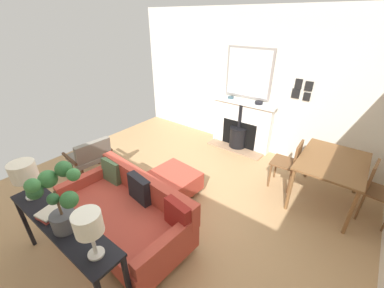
# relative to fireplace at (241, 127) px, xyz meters

# --- Properties ---
(ground_plane) EXTENTS (5.28, 5.52, 0.01)m
(ground_plane) POSITION_rel_fireplace_xyz_m (2.44, 0.00, -0.46)
(ground_plane) COLOR tan
(wall_left) EXTENTS (0.12, 5.52, 2.77)m
(wall_left) POSITION_rel_fireplace_xyz_m (-0.20, 0.00, 0.93)
(wall_left) COLOR silver
(wall_left) RESTS_ON ground
(fireplace) EXTENTS (0.52, 1.38, 1.04)m
(fireplace) POSITION_rel_fireplace_xyz_m (0.00, 0.00, 0.00)
(fireplace) COLOR #9E7A5B
(fireplace) RESTS_ON ground
(mirror_over_mantel) EXTENTS (0.04, 0.97, 0.98)m
(mirror_over_mantel) POSITION_rel_fireplace_xyz_m (-0.11, -0.00, 1.13)
(mirror_over_mantel) COLOR gray
(mantel_bowl_near) EXTENTS (0.13, 0.13, 0.04)m
(mantel_bowl_near) POSITION_rel_fireplace_xyz_m (-0.02, -0.31, 0.61)
(mantel_bowl_near) COLOR #334C56
(mantel_bowl_near) RESTS_ON fireplace
(mantel_bowl_far) EXTENTS (0.16, 0.16, 0.05)m
(mantel_bowl_far) POSITION_rel_fireplace_xyz_m (-0.02, 0.32, 0.61)
(mantel_bowl_far) COLOR black
(mantel_bowl_far) RESTS_ON fireplace
(sofa) EXTENTS (1.05, 1.87, 0.77)m
(sofa) POSITION_rel_fireplace_xyz_m (3.11, -0.02, -0.13)
(sofa) COLOR #B2B2B7
(sofa) RESTS_ON ground
(ottoman) EXTENTS (0.70, 0.76, 0.38)m
(ottoman) POSITION_rel_fireplace_xyz_m (2.11, -0.07, -0.22)
(ottoman) COLOR #B2B2B7
(ottoman) RESTS_ON ground
(armchair_accent) EXTENTS (0.73, 0.65, 0.76)m
(armchair_accent) POSITION_rel_fireplace_xyz_m (2.64, -1.55, -0.02)
(armchair_accent) COLOR #4C3321
(armchair_accent) RESTS_ON ground
(console_table) EXTENTS (0.32, 1.64, 0.78)m
(console_table) POSITION_rel_fireplace_xyz_m (3.85, -0.03, 0.22)
(console_table) COLOR black
(console_table) RESTS_ON ground
(table_lamp_near_end) EXTENTS (0.26, 0.26, 0.45)m
(table_lamp_near_end) POSITION_rel_fireplace_xyz_m (3.85, -0.65, 0.66)
(table_lamp_near_end) COLOR white
(table_lamp_near_end) RESTS_ON console_table
(table_lamp_far_end) EXTENTS (0.23, 0.23, 0.46)m
(table_lamp_far_end) POSITION_rel_fireplace_xyz_m (3.85, 0.58, 0.67)
(table_lamp_far_end) COLOR beige
(table_lamp_far_end) RESTS_ON console_table
(potted_plant) EXTENTS (0.42, 0.49, 0.66)m
(potted_plant) POSITION_rel_fireplace_xyz_m (3.85, 0.10, 0.70)
(potted_plant) COLOR #4C4C51
(potted_plant) RESTS_ON console_table
(book_stack) EXTENTS (0.30, 0.24, 0.06)m
(book_stack) POSITION_rel_fireplace_xyz_m (3.85, -0.20, 0.36)
(book_stack) COLOR #B23833
(book_stack) RESTS_ON console_table
(dining_table) EXTENTS (1.16, 0.87, 0.74)m
(dining_table) POSITION_rel_fireplace_xyz_m (0.86, 1.90, 0.20)
(dining_table) COLOR brown
(dining_table) RESTS_ON ground
(dining_chair_near_fireplace) EXTENTS (0.42, 0.42, 0.86)m
(dining_chair_near_fireplace) POSITION_rel_fireplace_xyz_m (0.85, 1.32, 0.06)
(dining_chair_near_fireplace) COLOR brown
(dining_chair_near_fireplace) RESTS_ON ground
(dining_chair_by_back_wall) EXTENTS (0.44, 0.44, 0.87)m
(dining_chair_by_back_wall) POSITION_rel_fireplace_xyz_m (0.85, 2.47, 0.07)
(dining_chair_by_back_wall) COLOR brown
(dining_chair_by_back_wall) RESTS_ON ground
(photo_gallery_row) EXTENTS (0.02, 0.33, 0.36)m
(photo_gallery_row) POSITION_rel_fireplace_xyz_m (-0.12, 1.05, 0.97)
(photo_gallery_row) COLOR black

